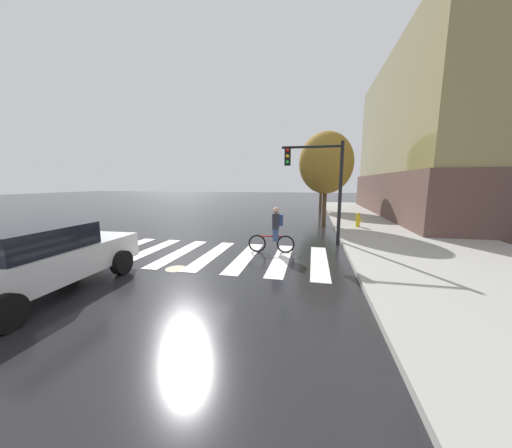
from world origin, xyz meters
TOP-DOWN VIEW (x-y plane):
  - ground_plane at (0.00, 0.00)m, footprint 120.00×120.00m
  - sidewalk at (8.75, 0.00)m, footprint 6.50×50.00m
  - crosswalk_stripes at (0.14, 0.00)m, footprint 9.32×3.80m
  - manhole_cover at (0.29, -1.66)m, footprint 0.64×0.64m
  - sedan_near at (-1.89, -3.91)m, footprint 2.26×4.65m
  - cyclist at (2.93, 0.80)m, footprint 1.71×0.38m
  - traffic_light_near at (4.50, 2.62)m, footprint 2.47×0.28m
  - fire_hydrant at (6.74, 6.64)m, footprint 0.33×0.22m
  - street_tree_near at (4.93, 7.34)m, footprint 3.06×3.06m
  - street_tree_mid at (4.94, 15.72)m, footprint 3.65×3.65m

SIDE VIEW (x-z plane):
  - ground_plane at x=0.00m, z-range 0.00..0.00m
  - manhole_cover at x=0.29m, z-range 0.00..0.01m
  - crosswalk_stripes at x=0.14m, z-range 0.00..0.01m
  - sidewalk at x=8.75m, z-range 0.00..0.15m
  - fire_hydrant at x=6.74m, z-range 0.14..0.92m
  - sedan_near at x=-1.89m, z-range 0.03..1.62m
  - cyclist at x=2.93m, z-range 0.00..1.69m
  - traffic_light_near at x=4.50m, z-range 0.76..4.96m
  - street_tree_near at x=4.93m, z-range 0.95..6.40m
  - street_tree_mid at x=4.94m, z-range 1.14..7.63m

